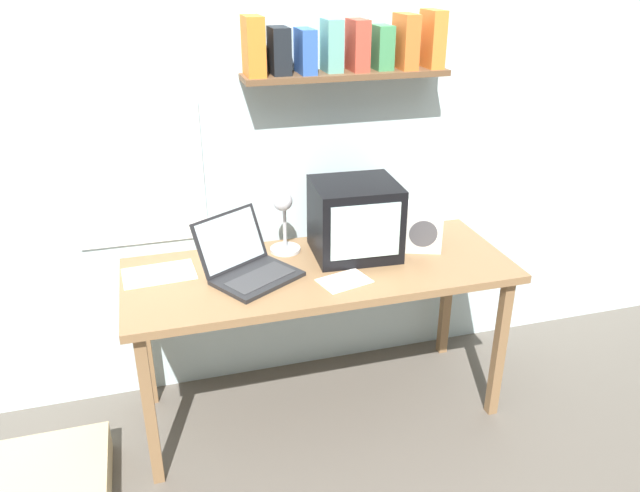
# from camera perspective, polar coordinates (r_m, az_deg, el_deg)

# --- Properties ---
(ground_plane) EXTENTS (12.00, 12.00, 0.00)m
(ground_plane) POSITION_cam_1_polar(r_m,az_deg,el_deg) (3.10, -0.00, -14.40)
(ground_plane) COLOR #605950
(back_wall) EXTENTS (5.60, 0.24, 2.60)m
(back_wall) POSITION_cam_1_polar(r_m,az_deg,el_deg) (2.85, -2.21, 11.60)
(back_wall) COLOR silver
(back_wall) RESTS_ON ground_plane
(corner_desk) EXTENTS (1.66, 0.65, 0.75)m
(corner_desk) POSITION_cam_1_polar(r_m,az_deg,el_deg) (2.72, -0.00, -3.20)
(corner_desk) COLOR olive
(corner_desk) RESTS_ON ground_plane
(crt_monitor) EXTENTS (0.38, 0.35, 0.33)m
(crt_monitor) POSITION_cam_1_polar(r_m,az_deg,el_deg) (2.75, 3.20, 2.49)
(crt_monitor) COLOR black
(crt_monitor) RESTS_ON corner_desk
(laptop) EXTENTS (0.45, 0.46, 0.24)m
(laptop) POSITION_cam_1_polar(r_m,az_deg,el_deg) (2.61, -6.83, -1.42)
(laptop) COLOR #232326
(laptop) RESTS_ON corner_desk
(desk_lamp) EXTENTS (0.14, 0.16, 0.30)m
(desk_lamp) POSITION_cam_1_polar(r_m,az_deg,el_deg) (2.73, -3.36, 2.69)
(desk_lamp) COLOR silver
(desk_lamp) RESTS_ON corner_desk
(juice_glass) EXTENTS (0.08, 0.08, 0.13)m
(juice_glass) POSITION_cam_1_polar(r_m,az_deg,el_deg) (3.02, 8.64, 2.10)
(juice_glass) COLOR white
(juice_glass) RESTS_ON corner_desk
(space_heater) EXTENTS (0.20, 0.16, 0.22)m
(space_heater) POSITION_cam_1_polar(r_m,az_deg,el_deg) (2.84, 9.37, 1.75)
(space_heater) COLOR silver
(space_heater) RESTS_ON corner_desk
(printed_handout) EXTENTS (0.23, 0.19, 0.00)m
(printed_handout) POSITION_cam_1_polar(r_m,az_deg,el_deg) (2.57, 2.24, -3.20)
(printed_handout) COLOR white
(printed_handout) RESTS_ON corner_desk
(loose_paper_near_laptop) EXTENTS (0.31, 0.21, 0.00)m
(loose_paper_near_laptop) POSITION_cam_1_polar(r_m,az_deg,el_deg) (2.71, -14.51, -2.49)
(loose_paper_near_laptop) COLOR white
(loose_paper_near_laptop) RESTS_ON corner_desk
(floor_cushion) EXTENTS (0.44, 0.44, 0.14)m
(floor_cushion) POSITION_cam_1_polar(r_m,az_deg,el_deg) (2.86, -23.24, -19.11)
(floor_cushion) COLOR #C8B285
(floor_cushion) RESTS_ON ground_plane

